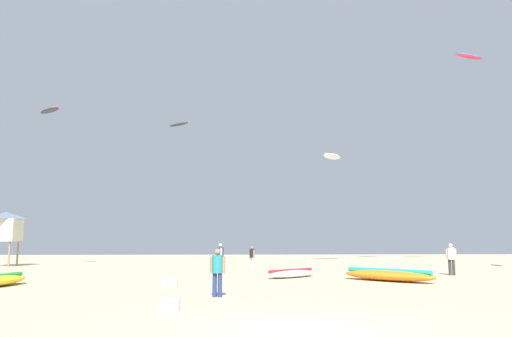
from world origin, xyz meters
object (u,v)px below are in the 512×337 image
at_px(person_right, 451,257).
at_px(kite_aloft_3, 179,124).
at_px(kite_grounded_near, 388,275).
at_px(lifeguard_tower, 5,226).
at_px(person_midground, 252,256).
at_px(person_left, 220,255).
at_px(kite_aloft_4, 332,156).
at_px(person_foreground, 217,269).
at_px(cooler_box, 171,282).
at_px(kite_aloft_7, 469,56).
at_px(kite_grounded_mid, 291,273).
at_px(gear_bag, 169,305).
at_px(kite_aloft_1, 50,110).

bearing_deg(person_right, kite_aloft_3, -104.62).
xyz_separation_m(kite_grounded_near, lifeguard_tower, (-24.91, 15.13, 2.77)).
relative_size(person_midground, person_left, 0.88).
relative_size(person_right, kite_aloft_4, 0.63).
xyz_separation_m(person_foreground, cooler_box, (-2.13, 4.48, -0.81)).
distance_m(person_foreground, person_midground, 17.59).
bearing_deg(cooler_box, kite_aloft_7, 39.09).
distance_m(kite_grounded_mid, gear_bag, 13.37).
bearing_deg(kite_aloft_3, gear_bag, -84.26).
relative_size(person_right, gear_bag, 3.21).
bearing_deg(person_foreground, kite_aloft_4, 173.96).
xyz_separation_m(lifeguard_tower, kite_aloft_3, (11.85, 11.53, 10.88)).
bearing_deg(kite_grounded_mid, kite_aloft_3, 109.77).
bearing_deg(person_midground, person_right, 113.15).
bearing_deg(person_left, person_midground, -134.71).
distance_m(lifeguard_tower, cooler_box, 22.71).
xyz_separation_m(person_midground, kite_aloft_4, (8.99, 15.06, 9.68)).
bearing_deg(person_foreground, kite_aloft_7, 150.30).
relative_size(person_right, kite_aloft_1, 0.77).
bearing_deg(cooler_box, kite_grounded_near, 10.96).
bearing_deg(kite_aloft_1, person_foreground, -56.17).
relative_size(kite_grounded_mid, kite_aloft_3, 1.35).
bearing_deg(lifeguard_tower, kite_aloft_3, 44.23).
relative_size(kite_aloft_4, kite_aloft_7, 0.89).
bearing_deg(kite_grounded_near, kite_aloft_1, 147.86).
height_order(kite_aloft_1, kite_aloft_3, kite_aloft_3).
height_order(person_left, gear_bag, person_left).
bearing_deg(gear_bag, person_right, 43.73).
xyz_separation_m(cooler_box, kite_aloft_7, (23.94, 19.45, 18.22)).
xyz_separation_m(person_foreground, kite_aloft_1, (-13.40, 20.00, 10.84)).
xyz_separation_m(cooler_box, kite_aloft_4, (13.13, 28.06, 10.44)).
height_order(person_midground, person_left, person_left).
relative_size(kite_aloft_3, kite_aloft_7, 0.80).
distance_m(person_midground, kite_grounded_mid, 8.60).
xyz_separation_m(person_midground, cooler_box, (-4.14, -12.99, -0.76)).
xyz_separation_m(person_foreground, kite_grounded_near, (8.13, 6.47, -0.69)).
height_order(lifeguard_tower, kite_aloft_7, kite_aloft_7).
distance_m(person_foreground, lifeguard_tower, 27.43).
distance_m(gear_bag, kite_aloft_4, 39.32).
relative_size(kite_aloft_1, kite_aloft_4, 0.82).
distance_m(kite_aloft_1, kite_aloft_7, 36.03).
distance_m(person_midground, gear_bag, 21.08).
bearing_deg(kite_aloft_4, gear_bag, -108.88).
bearing_deg(kite_aloft_1, kite_grounded_near, -32.14).
distance_m(cooler_box, kite_aloft_7, 35.82).
bearing_deg(lifeguard_tower, cooler_box, -49.45).
height_order(lifeguard_tower, kite_aloft_4, kite_aloft_4).
bearing_deg(person_foreground, kite_grounded_near, 141.13).
xyz_separation_m(person_right, kite_grounded_mid, (-9.38, -1.33, -0.83)).
bearing_deg(lifeguard_tower, kite_aloft_4, 21.49).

